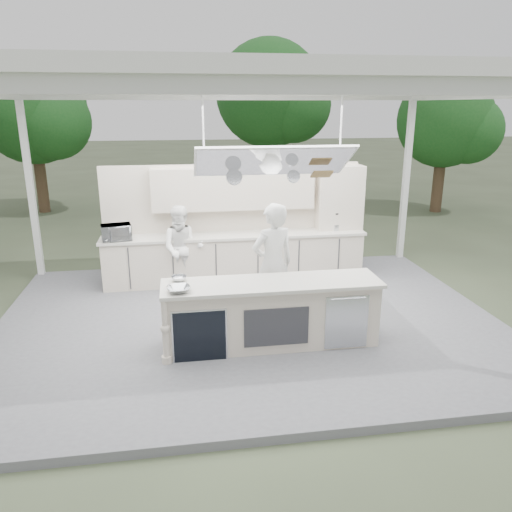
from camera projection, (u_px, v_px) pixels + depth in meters
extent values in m
plane|color=#49553A|center=(249.00, 326.00, 8.14)|extent=(90.00, 90.00, 0.00)
cube|color=slate|center=(249.00, 322.00, 8.12)|extent=(8.00, 6.00, 0.12)
cube|color=white|center=(406.00, 181.00, 10.92)|extent=(0.12, 0.12, 3.70)
cube|color=white|center=(31.00, 190.00, 9.76)|extent=(0.12, 0.12, 3.70)
cube|color=white|center=(248.00, 81.00, 7.04)|extent=(8.20, 6.20, 0.16)
cube|color=white|center=(295.00, 85.00, 4.35)|extent=(8.00, 0.12, 0.16)
cube|color=white|center=(227.00, 96.00, 9.83)|extent=(8.00, 0.12, 0.16)
cube|color=white|center=(499.00, 94.00, 7.67)|extent=(0.12, 6.00, 0.16)
cube|color=white|center=(273.00, 161.00, 6.52)|extent=(2.00, 0.71, 0.43)
cube|color=white|center=(273.00, 161.00, 6.52)|extent=(2.06, 0.76, 0.46)
cylinder|color=white|center=(203.00, 124.00, 6.25)|extent=(0.02, 0.02, 0.95)
cylinder|color=white|center=(341.00, 123.00, 6.52)|extent=(0.02, 0.02, 0.95)
cylinder|color=silver|center=(234.00, 177.00, 6.65)|extent=(0.22, 0.14, 0.21)
cylinder|color=silver|center=(293.00, 176.00, 6.72)|extent=(0.18, 0.12, 0.18)
cube|color=olive|center=(322.00, 174.00, 6.80)|extent=(0.28, 0.18, 0.12)
cube|color=beige|center=(272.00, 315.00, 7.16)|extent=(3.00, 0.70, 0.90)
cube|color=white|center=(272.00, 283.00, 7.02)|extent=(3.10, 0.78, 0.05)
cylinder|color=beige|center=(165.00, 332.00, 6.60)|extent=(0.11, 0.11, 0.92)
cube|color=black|center=(200.00, 336.00, 6.69)|extent=(0.70, 0.04, 0.72)
cube|color=silver|center=(200.00, 336.00, 6.69)|extent=(0.74, 0.03, 0.72)
cube|color=#2E2E32|center=(276.00, 327.00, 6.83)|extent=(0.90, 0.02, 0.55)
cube|color=silver|center=(347.00, 322.00, 6.98)|extent=(0.62, 0.02, 0.78)
cube|color=beige|center=(235.00, 258.00, 9.77)|extent=(5.00, 0.65, 0.90)
cube|color=white|center=(235.00, 235.00, 9.63)|extent=(5.08, 0.72, 0.05)
cube|color=beige|center=(233.00, 221.00, 9.86)|extent=(5.00, 0.10, 2.25)
cube|color=beige|center=(233.00, 188.00, 9.54)|extent=(3.10, 0.38, 0.80)
cube|color=beige|center=(339.00, 199.00, 9.88)|extent=(0.90, 0.45, 1.30)
cube|color=olive|center=(339.00, 199.00, 9.88)|extent=(0.84, 0.40, 0.03)
cylinder|color=silver|center=(335.00, 227.00, 9.89)|extent=(0.20, 0.20, 0.12)
cylinder|color=black|center=(335.00, 219.00, 9.84)|extent=(0.17, 0.17, 0.20)
cylinder|color=black|center=(352.00, 227.00, 9.94)|extent=(0.16, 0.16, 0.10)
cone|color=black|center=(352.00, 219.00, 9.89)|extent=(0.14, 0.14, 0.24)
cylinder|color=#493624|center=(41.00, 180.00, 16.47)|extent=(0.36, 0.36, 2.10)
sphere|color=#225720|center=(32.00, 110.00, 15.81)|extent=(3.40, 3.40, 3.40)
sphere|color=#225720|center=(52.00, 121.00, 15.53)|extent=(2.38, 2.38, 2.38)
cylinder|color=#493624|center=(268.00, 164.00, 19.50)|extent=(0.36, 0.36, 2.45)
sphere|color=#225720|center=(269.00, 93.00, 18.73)|extent=(4.00, 4.00, 4.00)
sphere|color=#225720|center=(293.00, 105.00, 18.40)|extent=(2.80, 2.80, 2.80)
cylinder|color=#493624|center=(438.00, 183.00, 16.54)|extent=(0.36, 0.36, 1.92)
sphere|color=#225720|center=(445.00, 120.00, 15.95)|extent=(3.00, 3.00, 3.00)
sphere|color=#225720|center=(469.00, 130.00, 15.70)|extent=(2.10, 2.10, 2.10)
imported|color=silver|center=(273.00, 265.00, 7.69)|extent=(0.82, 0.66, 1.94)
imported|color=white|center=(183.00, 248.00, 9.19)|extent=(0.81, 0.65, 1.59)
imported|color=silver|center=(116.00, 232.00, 9.12)|extent=(0.59, 0.45, 0.29)
imported|color=#ADB0B4|center=(179.00, 289.00, 6.62)|extent=(0.35, 0.35, 0.08)
imported|color=silver|center=(179.00, 278.00, 7.04)|extent=(0.28, 0.28, 0.07)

